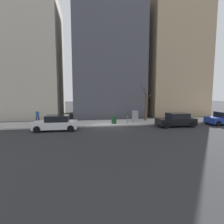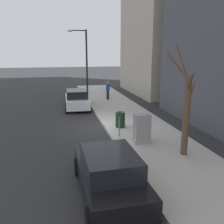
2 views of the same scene
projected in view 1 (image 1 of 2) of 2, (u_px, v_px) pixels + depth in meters
name	position (u px, v px, depth m)	size (l,w,h in m)	color
ground_plane	(109.00, 127.00, 19.46)	(120.00, 120.00, 0.00)	#2B2B2D
sidewalk	(107.00, 123.00, 21.41)	(4.00, 36.00, 0.15)	#B2AFA8
parked_car_black	(176.00, 120.00, 19.44)	(1.98, 4.23, 1.52)	black
parked_car_white	(56.00, 123.00, 17.37)	(2.05, 4.26, 1.52)	white
parking_meter	(128.00, 117.00, 20.17)	(0.14, 0.10, 1.35)	slate
utility_box	(135.00, 117.00, 21.21)	(0.83, 0.61, 1.43)	#A8A399
bare_tree	(146.00, 106.00, 22.64)	(1.47, 1.71, 4.71)	brown
trash_bin	(114.00, 120.00, 20.39)	(0.56, 0.56, 0.90)	#14381E
pedestrian_near_meter	(38.00, 116.00, 19.93)	(0.36, 0.40, 1.66)	#1E1E2D
office_tower_left	(172.00, 32.00, 30.06)	(9.47, 9.47, 28.17)	tan
office_block_center	(106.00, 60.00, 29.33)	(10.79, 10.79, 18.40)	#4C4C56
office_tower_right	(25.00, 60.00, 27.17)	(10.70, 10.70, 17.68)	#BCB29E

